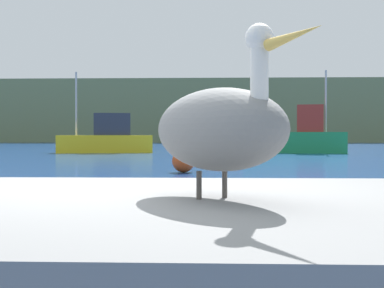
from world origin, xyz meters
name	(u,v)px	position (x,y,z in m)	size (l,w,h in m)	color
hillside_backdrop	(208,112)	(0.00, 80.46, 4.59)	(140.00, 15.74, 9.17)	#6B7A51
pier_dock	(217,275)	(0.89, -0.81, 0.42)	(3.61, 2.96, 0.84)	gray
pelican	(218,128)	(0.89, -0.82, 1.24)	(0.99, 1.30, 0.90)	slate
fishing_boat_yellow	(107,138)	(-6.06, 31.12, 0.94)	(6.32, 3.05, 5.21)	yellow
fishing_boat_green	(298,137)	(6.31, 31.06, 1.00)	(6.66, 3.20, 5.25)	#1E8C4C
mooring_buoy	(183,161)	(-0.07, 13.13, 0.36)	(0.72, 0.72, 0.72)	#E54C19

